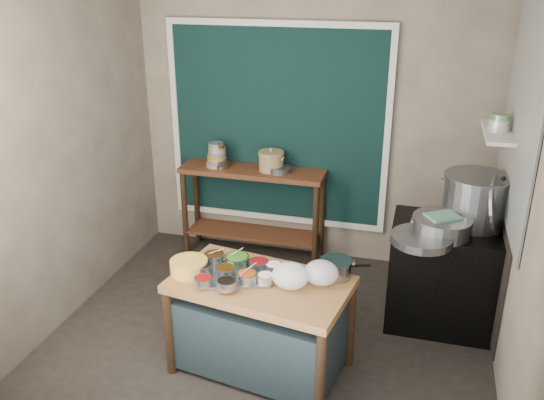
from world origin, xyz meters
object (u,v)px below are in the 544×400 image
(back_counter, at_px, (253,213))
(stock_pot, at_px, (475,200))
(steamer, at_px, (442,226))
(saucepan, at_px, (335,268))
(prep_table, at_px, (261,326))
(yellow_basin, at_px, (189,267))
(utensil_cup, at_px, (222,164))
(stove_block, at_px, (445,276))
(ceramic_crock, at_px, (271,162))
(condiment_tray, at_px, (235,276))

(back_counter, relative_size, stock_pot, 2.71)
(steamer, bearing_deg, saucepan, -138.71)
(prep_table, bearing_deg, stock_pot, 46.72)
(yellow_basin, distance_m, utensil_cup, 1.78)
(stove_block, distance_m, steamer, 0.57)
(ceramic_crock, bearing_deg, stock_pot, -18.85)
(stock_pot, relative_size, steamer, 1.15)
(stove_block, height_order, saucepan, saucepan)
(condiment_tray, xyz_separation_m, saucepan, (0.69, 0.20, 0.06))
(prep_table, xyz_separation_m, ceramic_crock, (-0.41, 1.76, 0.66))
(back_counter, distance_m, stove_block, 2.04)
(yellow_basin, distance_m, steamer, 1.96)
(prep_table, xyz_separation_m, stock_pot, (1.46, 1.12, 0.71))
(yellow_basin, height_order, utensil_cup, utensil_cup)
(back_counter, xyz_separation_m, utensil_cup, (-0.30, -0.05, 0.52))
(condiment_tray, height_order, stock_pot, stock_pot)
(stove_block, bearing_deg, utensil_cup, 162.89)
(yellow_basin, bearing_deg, stove_block, 29.79)
(saucepan, height_order, stock_pot, stock_pot)
(prep_table, distance_m, yellow_basin, 0.68)
(yellow_basin, xyz_separation_m, ceramic_crock, (0.12, 1.79, 0.24))
(back_counter, height_order, saucepan, back_counter)
(saucepan, bearing_deg, prep_table, -177.87)
(prep_table, height_order, stove_block, stove_block)
(stove_block, height_order, condiment_tray, stove_block)
(saucepan, height_order, ceramic_crock, ceramic_crock)
(condiment_tray, bearing_deg, utensil_cup, 112.91)
(stove_block, distance_m, yellow_basin, 2.14)
(prep_table, bearing_deg, stove_block, 47.33)
(steamer, bearing_deg, utensil_cup, 157.88)
(prep_table, bearing_deg, ceramic_crock, 112.32)
(prep_table, relative_size, stock_pot, 2.33)
(yellow_basin, bearing_deg, back_counter, 92.25)
(stock_pot, bearing_deg, prep_table, -142.51)
(yellow_basin, xyz_separation_m, utensil_cup, (-0.37, 1.73, 0.19))
(yellow_basin, height_order, steamer, steamer)
(back_counter, height_order, steamer, steamer)
(prep_table, distance_m, stove_block, 1.65)
(stove_block, relative_size, condiment_tray, 1.82)
(ceramic_crock, distance_m, steamer, 1.87)
(stove_block, distance_m, condiment_tray, 1.83)
(back_counter, distance_m, saucepan, 1.93)
(prep_table, relative_size, yellow_basin, 4.58)
(stove_block, distance_m, ceramic_crock, 1.96)
(back_counter, relative_size, condiment_tray, 2.93)
(stove_block, xyz_separation_m, condiment_tray, (-1.49, -1.01, 0.34))
(back_counter, bearing_deg, condiment_tray, -76.72)
(prep_table, xyz_separation_m, stove_block, (1.30, 1.02, 0.05))
(saucepan, bearing_deg, yellow_basin, 172.64)
(ceramic_crock, xyz_separation_m, steamer, (1.63, -0.92, -0.08))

